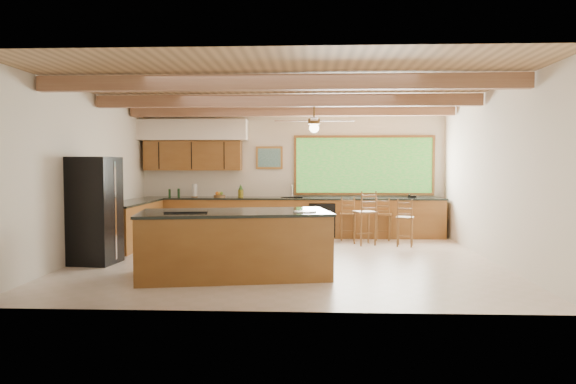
{
  "coord_description": "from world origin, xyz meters",
  "views": [
    {
      "loc": [
        0.44,
        -9.02,
        1.67
      ],
      "look_at": [
        0.0,
        0.8,
        1.16
      ],
      "focal_mm": 32.0,
      "sensor_mm": 36.0,
      "label": 1
    }
  ],
  "objects": [
    {
      "name": "ground",
      "position": [
        0.0,
        0.0,
        0.0
      ],
      "size": [
        7.2,
        7.2,
        0.0
      ],
      "primitive_type": "plane",
      "color": "beige",
      "rests_on": "ground"
    },
    {
      "name": "room_shell",
      "position": [
        -0.17,
        0.65,
        2.21
      ],
      "size": [
        7.27,
        6.54,
        3.02
      ],
      "color": "beige",
      "rests_on": "ground"
    },
    {
      "name": "refrigerator",
      "position": [
        -3.22,
        -0.51,
        0.91
      ],
      "size": [
        0.77,
        0.76,
        1.81
      ],
      "rotation": [
        0.0,
        0.0,
        -0.1
      ],
      "color": "black",
      "rests_on": "ground"
    },
    {
      "name": "bar_stool_c",
      "position": [
        2.07,
        2.4,
        0.57
      ],
      "size": [
        0.43,
        0.43,
        0.96
      ],
      "rotation": [
        0.0,
        0.0,
        -0.27
      ],
      "color": "brown",
      "rests_on": "ground"
    },
    {
      "name": "counter_run",
      "position": [
        -0.82,
        2.52,
        0.46
      ],
      "size": [
        7.12,
        3.1,
        1.23
      ],
      "color": "brown",
      "rests_on": "ground"
    },
    {
      "name": "bar_stool_b",
      "position": [
        1.27,
        2.4,
        0.58
      ],
      "size": [
        0.37,
        0.37,
        0.98
      ],
      "rotation": [
        0.0,
        0.0,
        -0.06
      ],
      "color": "brown",
      "rests_on": "ground"
    },
    {
      "name": "bar_stool_d",
      "position": [
        2.39,
        1.55,
        0.58
      ],
      "size": [
        0.43,
        0.43,
        0.98
      ],
      "rotation": [
        0.0,
        0.0,
        -0.25
      ],
      "color": "brown",
      "rests_on": "ground"
    },
    {
      "name": "island",
      "position": [
        -0.71,
        -1.37,
        0.49
      ],
      "size": [
        3.0,
        1.79,
        1.0
      ],
      "rotation": [
        0.0,
        0.0,
        0.17
      ],
      "color": "brown",
      "rests_on": "ground"
    },
    {
      "name": "bar_stool_a",
      "position": [
        1.58,
        1.7,
        0.68
      ],
      "size": [
        0.52,
        0.52,
        1.14
      ],
      "rotation": [
        0.0,
        0.0,
        0.34
      ],
      "color": "brown",
      "rests_on": "ground"
    }
  ]
}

